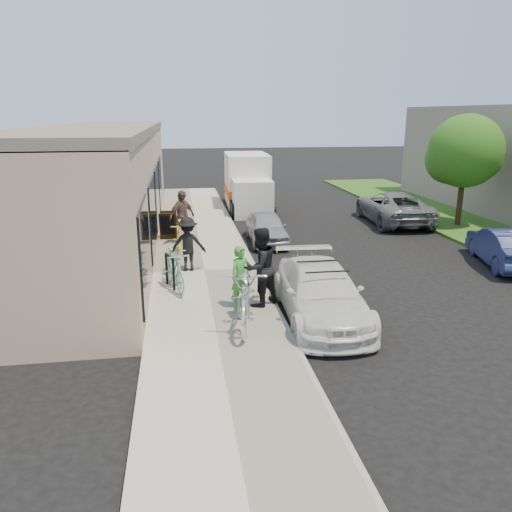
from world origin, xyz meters
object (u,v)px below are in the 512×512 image
moving_truck (248,185)px  cruiser_bike_b (172,262)px  sandwich_board (168,225)px  sedan_silver (267,228)px  man_standing (260,267)px  bystander_b (182,217)px  far_car_gray (393,207)px  bike_rack (170,268)px  sedan_white (320,293)px  tandem_bike (246,294)px  bystander_a (188,244)px  woman_rider (241,277)px  far_car_blue (505,247)px  cruiser_bike_a (174,270)px  cruiser_bike_c (180,238)px  median_tree (464,154)px

moving_truck → cruiser_bike_b: moving_truck is taller
sandwich_board → sedan_silver: bearing=-4.6°
man_standing → bystander_b: bearing=-110.7°
sedan_silver → far_car_gray: size_ratio=0.67×
sandwich_board → bike_rack: bearing=-84.8°
moving_truck → far_car_gray: bearing=-35.4°
sandwich_board → sedan_white: 8.54m
tandem_bike → bystander_a: size_ratio=1.61×
sandwich_board → bystander_b: bearing=-48.3°
sedan_white → tandem_bike: 1.84m
sedan_silver → bystander_b: bearing=-176.2°
tandem_bike → woman_rider: 0.98m
far_car_blue → far_car_gray: far_car_gray is taller
bike_rack → sandwich_board: bearing=91.2°
cruiser_bike_a → cruiser_bike_c: size_ratio=0.95×
cruiser_bike_c → bystander_b: (0.11, 1.60, 0.39)m
far_car_blue → cruiser_bike_a: 10.28m
moving_truck → sandwich_board: bearing=-118.4°
median_tree → woman_rider: median_tree is taller
bystander_a → woman_rider: bearing=113.7°
far_car_gray → cruiser_bike_a: far_car_gray is taller
bike_rack → bystander_b: bearing=85.2°
far_car_blue → woman_rider: 9.03m
far_car_blue → woman_rider: bearing=31.1°
tandem_bike → bystander_b: bystander_b is taller
tandem_bike → sandwich_board: bearing=111.7°
sedan_silver → woman_rider: size_ratio=2.22×
sedan_white → moving_truck: (0.30, 14.30, 0.56)m
man_standing → bike_rack: bearing=-73.1°
sedan_white → sedan_silver: sedan_white is taller
bike_rack → far_car_gray: size_ratio=0.18×
far_car_blue → cruiser_bike_c: size_ratio=1.99×
woman_rider → cruiser_bike_b: (-1.63, 2.49, -0.29)m
sedan_silver → cruiser_bike_a: cruiser_bike_a is taller
sedan_white → bystander_b: bystander_b is taller
moving_truck → cruiser_bike_a: moving_truck is taller
far_car_blue → cruiser_bike_b: size_ratio=2.13×
far_car_gray → moving_truck: bearing=-33.4°
tandem_bike → cruiser_bike_c: bearing=112.6°
sedan_silver → cruiser_bike_c: (-3.19, -1.73, 0.14)m
far_car_gray → cruiser_bike_c: size_ratio=2.66×
sedan_silver → man_standing: size_ratio=1.74×
far_car_blue → cruiser_bike_b: bearing=15.1°
median_tree → cruiser_bike_a: (-11.82, -6.51, -2.35)m
bike_rack → sedan_white: sedan_white is taller
far_car_gray → man_standing: 11.77m
sandwich_board → cruiser_bike_c: (0.41, -2.27, 0.05)m
woman_rider → cruiser_bike_c: size_ratio=0.80×
sedan_silver → man_standing: (-1.33, -6.53, 0.54)m
sedan_white → median_tree: 12.34m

